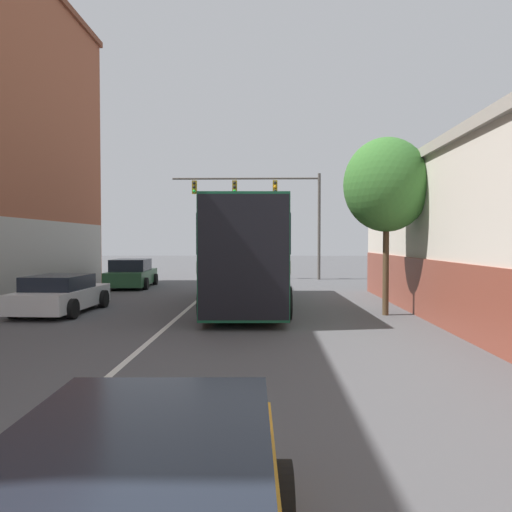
# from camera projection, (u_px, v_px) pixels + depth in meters

# --- Properties ---
(lane_center_line) EXTENTS (0.14, 48.44, 0.01)m
(lane_center_line) POSITION_uv_depth(u_px,v_px,m) (182.00, 313.00, 16.15)
(lane_center_line) COLOR silver
(lane_center_line) RESTS_ON ground_plane
(bus) EXTENTS (2.98, 10.22, 3.63)m
(bus) POSITION_uv_depth(u_px,v_px,m) (246.00, 250.00, 17.89)
(bus) COLOR #145133
(bus) RESTS_ON ground_plane
(parked_car_left_mid) EXTENTS (2.30, 4.50, 1.43)m
(parked_car_left_mid) POSITION_uv_depth(u_px,v_px,m) (132.00, 274.00, 25.20)
(parked_car_left_mid) COLOR #285633
(parked_car_left_mid) RESTS_ON ground_plane
(parked_car_left_far) EXTENTS (2.16, 4.21, 1.24)m
(parked_car_left_far) POSITION_uv_depth(u_px,v_px,m) (61.00, 294.00, 16.27)
(parked_car_left_far) COLOR silver
(parked_car_left_far) RESTS_ON ground_plane
(traffic_signal_gantry) EXTENTS (8.98, 0.36, 6.42)m
(traffic_signal_gantry) POSITION_uv_depth(u_px,v_px,m) (269.00, 200.00, 30.13)
(traffic_signal_gantry) COLOR #514C47
(traffic_signal_gantry) RESTS_ON ground_plane
(street_tree_near) EXTENTS (2.69, 2.42, 5.60)m
(street_tree_near) POSITION_uv_depth(u_px,v_px,m) (386.00, 185.00, 15.66)
(street_tree_near) COLOR #4C3823
(street_tree_near) RESTS_ON ground_plane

